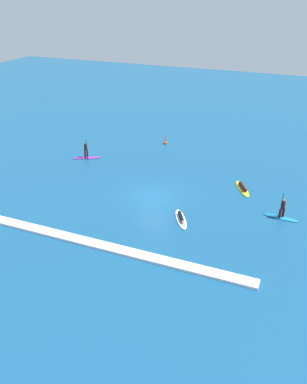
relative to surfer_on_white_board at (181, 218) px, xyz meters
The scene contains 7 objects.
ground_plane 4.37m from the surfer_on_white_board, 142.12° to the left, with size 120.00×120.00×0.00m, color #195684.
surfer_on_white_board is the anchor object (origin of this frame).
surfer_on_purple_board 15.69m from the surfer_on_white_board, 148.94° to the left, with size 3.07×2.04×2.25m.
surfer_on_yellow_board 7.97m from the surfer_on_white_board, 63.80° to the left, with size 2.19×3.26×0.43m.
surfer_on_blue_board 8.02m from the surfer_on_white_board, 24.02° to the left, with size 2.77×0.86×2.04m.
marker_buoy 16.87m from the surfer_on_white_board, 114.77° to the left, with size 0.44×0.44×1.06m.
wave_crest 6.53m from the surfer_on_white_board, 121.82° to the right, with size 20.79×0.90×0.18m, color white.
Camera 1 is at (11.35, -27.99, 16.44)m, focal length 36.60 mm.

